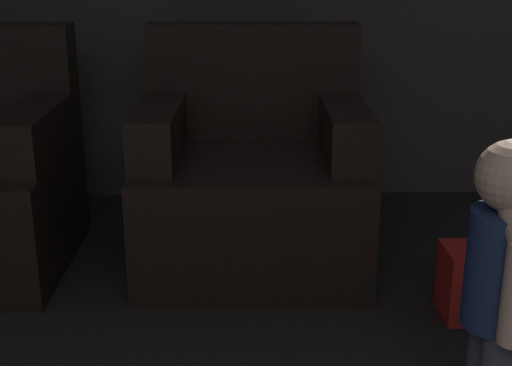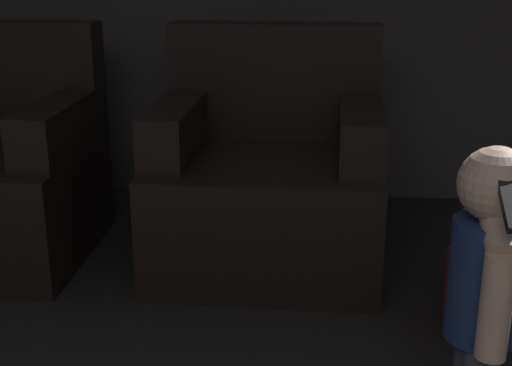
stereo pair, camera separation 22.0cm
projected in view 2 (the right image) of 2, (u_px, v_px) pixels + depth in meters
armchair_right at (268, 181)px, 2.82m from camera, size 0.89×0.82×0.91m
person_toddler at (486, 281)px, 1.66m from camera, size 0.17×0.31×0.79m
toy_backpack at (490, 294)px, 2.34m from camera, size 0.26×0.21×0.25m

